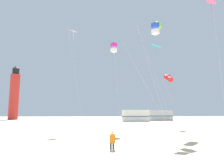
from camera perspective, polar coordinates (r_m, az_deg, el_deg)
The scene contains 11 objects.
kite_flyer_standing at distance 12.78m, azimuth 0.10°, elevation -15.62°, with size 0.34×0.51×1.16m.
kite_box_blue at distance 21.81m, azimuth 12.30°, elevation 15.17°, with size 2.44×2.42×11.43m.
kite_diamond_rainbow at distance 24.56m, azimuth 26.79°, elevation 18.78°, with size 1.22×1.22×13.97m.
kite_box_magenta at distance 26.00m, azimuth 0.50°, elevation 10.37°, with size 1.19×1.19×11.11m.
kite_tube_scarlet at distance 30.69m, azimuth 15.84°, elevation 1.70°, with size 3.45×3.05×8.03m.
kite_diamond_white at distance 28.17m, azimuth -10.93°, elevation 13.47°, with size 2.36×2.33×13.46m.
kite_tube_lime at distance 26.47m, azimuth 12.84°, elevation 16.06°, with size 3.76×4.05×13.72m.
kite_diamond_cyan at distance 18.05m, azimuth 12.17°, elevation 9.89°, with size 3.57×3.57×8.34m.
lighthouse_distant at distance 68.63m, azimuth -26.20°, elevation -2.59°, with size 2.80×2.80×16.80m.
rv_van_white at distance 49.27m, azimuth 6.74°, elevation -9.04°, with size 6.47×2.43×2.80m.
rv_van_silver at distance 56.20m, azimuth 13.57°, elevation -8.75°, with size 6.48×2.46×2.80m.
Camera 1 is at (-1.50, -6.14, 2.30)m, focal length 31.91 mm.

